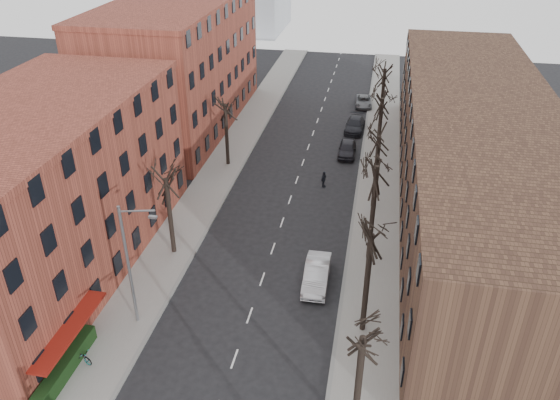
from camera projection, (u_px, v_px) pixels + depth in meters
The scene contains 21 objects.
sidewalk_left at pixel (227, 160), 57.86m from camera, with size 4.00×90.00×0.15m, color gray.
sidewalk_right at pixel (379, 173), 55.27m from camera, with size 4.00×90.00×0.15m, color gray.
building_left_near at pixel (41, 196), 39.19m from camera, with size 12.00×26.00×12.00m, color brown.
building_left_far at pixel (179, 67), 63.34m from camera, with size 12.00×28.00×14.00m, color brown.
building_right at pixel (476, 156), 47.26m from camera, with size 12.00×50.00×10.00m, color #523626.
awning_left at pixel (78, 361), 33.47m from camera, with size 1.20×7.00×0.15m, color maroon.
hedge at pixel (66, 366), 32.31m from camera, with size 0.80×6.00×1.00m, color #183211.
tree_right_b at pixel (362, 330), 35.82m from camera, with size 5.20×5.20×10.80m, color black, non-canonical shape.
tree_right_c at pixel (368, 259), 42.62m from camera, with size 5.20×5.20×11.60m, color black, non-canonical shape.
tree_right_d at pixel (372, 208), 49.43m from camera, with size 5.20×5.20×10.00m, color black, non-canonical shape.
tree_right_e at pixel (376, 169), 56.23m from camera, with size 5.20×5.20×10.80m, color black, non-canonical shape.
tree_right_f at pixel (378, 138), 63.03m from camera, with size 5.20×5.20×11.60m, color black, non-canonical shape.
tree_left_a at pixel (174, 253), 43.38m from camera, with size 5.20×5.20×9.50m, color black, non-canonical shape.
tree_left_b at pixel (228, 165), 56.99m from camera, with size 5.20×5.20×9.50m, color black, non-canonical shape.
streetlight at pixel (130, 261), 33.98m from camera, with size 2.45×0.22×9.03m.
silver_sedan at pixel (317, 274), 39.64m from camera, with size 1.74×4.99×1.64m, color silver.
parked_car_near at pixel (347, 149), 58.64m from camera, with size 1.81×4.51×1.54m, color black.
parked_car_mid at pixel (355, 125), 64.56m from camera, with size 2.07×5.09×1.48m, color black.
parked_car_far at pixel (364, 101), 71.81m from camera, with size 2.11×4.58×1.27m, color slate.
pedestrian_crossing at pixel (324, 179), 52.43m from camera, with size 0.96×0.40×1.64m, color black.
bicycle at pixel (80, 355), 33.07m from camera, with size 0.63×1.82×0.96m, color gray.
Camera 1 is at (7.30, -15.25, 25.35)m, focal length 35.00 mm.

